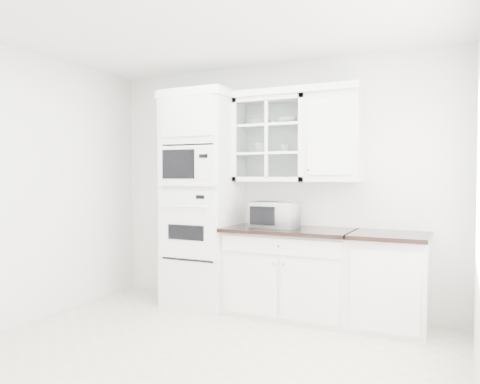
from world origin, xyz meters
The scene contains 13 objects.
ground centered at (0.00, 0.00, 0.01)m, with size 4.00×3.50×0.01m, color beige.
room_shell centered at (0.00, 0.43, 1.78)m, with size 4.00×3.50×2.70m.
oven_column centered at (-0.75, 1.42, 1.20)m, with size 0.76×0.68×2.40m.
base_cabinet_run centered at (0.28, 1.45, 0.46)m, with size 1.32×0.67×0.92m.
extra_base_cabinet centered at (1.28, 1.45, 0.46)m, with size 0.72×0.67×0.92m.
upper_cabinet_glass centered at (0.03, 1.58, 1.85)m, with size 0.80×0.33×0.90m.
upper_cabinet_solid centered at (0.71, 1.58, 1.85)m, with size 0.55×0.33×0.90m, color white.
crown_molding centered at (-0.07, 1.56, 2.33)m, with size 2.14×0.38×0.07m, color white.
countertop_microwave centered at (0.13, 1.43, 1.06)m, with size 0.47×0.39×0.27m, color white.
bowl_a centered at (-0.12, 1.57, 2.04)m, with size 0.23×0.23×0.06m, color white.
bowl_b centered at (0.19, 1.60, 2.04)m, with size 0.22×0.22×0.07m, color white.
cup_a centered at (-0.11, 1.59, 1.76)m, with size 0.13×0.13×0.11m, color white.
cup_b centered at (0.17, 1.60, 1.75)m, with size 0.10×0.10×0.09m, color white.
Camera 1 is at (1.90, -3.12, 1.46)m, focal length 35.00 mm.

